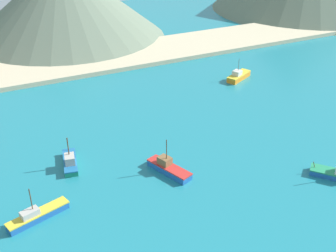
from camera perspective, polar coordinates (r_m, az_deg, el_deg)
ground at (r=67.09m, az=10.17°, el=-10.40°), size 260.00×280.00×0.50m
fishing_boat_0 at (r=75.67m, az=-13.02°, el=-4.67°), size 3.70×8.00×5.78m
fishing_boat_1 at (r=65.51m, az=-17.17°, el=-11.36°), size 9.50×4.45×5.71m
fishing_boat_5 at (r=110.00m, az=9.45°, el=6.64°), size 8.33×5.82×5.64m
fishing_boat_6 at (r=72.13m, az=0.06°, el=-5.65°), size 5.15×8.84×6.19m
beach_strip at (r=122.69m, az=-9.06°, el=8.87°), size 247.00×20.96×1.20m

